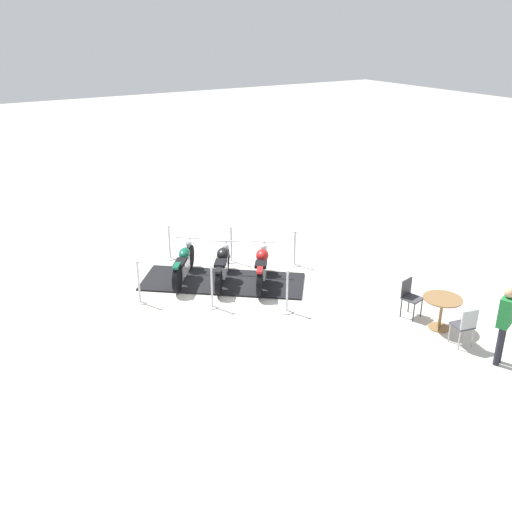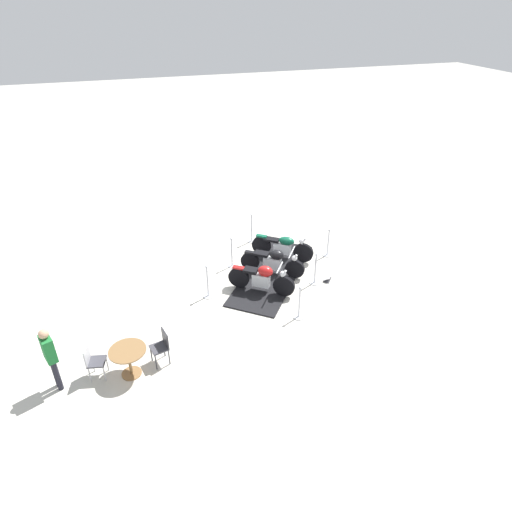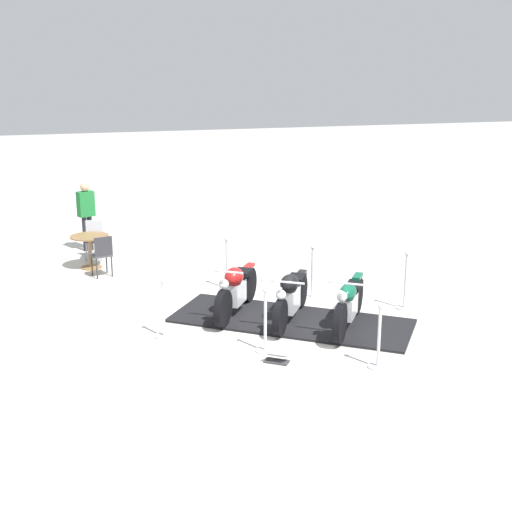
# 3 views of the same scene
# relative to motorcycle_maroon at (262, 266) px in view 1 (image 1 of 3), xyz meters

# --- Properties ---
(ground_plane) EXTENTS (80.00, 80.00, 0.00)m
(ground_plane) POSITION_rel_motorcycle_maroon_xyz_m (-0.85, 0.63, -0.52)
(ground_plane) COLOR beige
(display_platform) EXTENTS (4.38, 3.94, 0.04)m
(display_platform) POSITION_rel_motorcycle_maroon_xyz_m (-0.85, 0.63, -0.50)
(display_platform) COLOR black
(display_platform) RESTS_ON ground_plane
(motorcycle_maroon) EXTENTS (1.34, 1.78, 0.98)m
(motorcycle_maroon) POSITION_rel_motorcycle_maroon_xyz_m (0.00, 0.00, 0.00)
(motorcycle_maroon) COLOR black
(motorcycle_maroon) RESTS_ON display_platform
(motorcycle_black) EXTENTS (1.36, 1.81, 0.92)m
(motorcycle_black) POSITION_rel_motorcycle_maroon_xyz_m (-0.83, 0.66, -0.01)
(motorcycle_black) COLOR black
(motorcycle_black) RESTS_ON display_platform
(motorcycle_forest) EXTENTS (1.41, 1.81, 0.99)m
(motorcycle_forest) POSITION_rel_motorcycle_maroon_xyz_m (-1.66, 1.31, -0.02)
(motorcycle_forest) COLOR black
(motorcycle_forest) RESTS_ON display_platform
(stanchion_left_rear) EXTENTS (0.31, 0.31, 1.13)m
(stanchion_left_rear) POSITION_rel_motorcycle_maroon_xyz_m (-3.17, 0.65, -0.13)
(stanchion_left_rear) COLOR silver
(stanchion_left_rear) RESTS_ON ground_plane
(stanchion_right_rear) EXTENTS (0.31, 0.31, 1.04)m
(stanchion_right_rear) POSITION_rel_motorcycle_maroon_xyz_m (-1.40, 2.89, -0.18)
(stanchion_right_rear) COLOR silver
(stanchion_right_rear) RESTS_ON ground_plane
(stanchion_left_mid) EXTENTS (0.29, 0.29, 1.10)m
(stanchion_left_mid) POSITION_rel_motorcycle_maroon_xyz_m (-1.73, -0.49, -0.13)
(stanchion_left_mid) COLOR silver
(stanchion_left_mid) RESTS_ON ground_plane
(stanchion_right_mid) EXTENTS (0.32, 0.32, 1.09)m
(stanchion_right_mid) POSITION_rel_motorcycle_maroon_xyz_m (0.04, 1.75, -0.16)
(stanchion_right_mid) COLOR silver
(stanchion_right_mid) RESTS_ON ground_plane
(stanchion_right_front) EXTENTS (0.33, 0.33, 1.05)m
(stanchion_right_front) POSITION_rel_motorcycle_maroon_xyz_m (1.47, 0.61, -0.19)
(stanchion_right_front) COLOR silver
(stanchion_right_front) RESTS_ON ground_plane
(stanchion_left_front) EXTENTS (0.34, 0.34, 1.10)m
(stanchion_left_front) POSITION_rel_motorcycle_maroon_xyz_m (-0.30, -1.63, -0.18)
(stanchion_left_front) COLOR silver
(stanchion_left_front) RESTS_ON ground_plane
(info_placard) EXTENTS (0.42, 0.39, 0.19)m
(info_placard) POSITION_rel_motorcycle_maroon_xyz_m (0.01, 2.22, -0.47)
(info_placard) COLOR #333338
(info_placard) RESTS_ON ground_plane
(cafe_table) EXTENTS (0.88, 0.88, 0.76)m
(cafe_table) POSITION_rel_motorcycle_maroon_xyz_m (2.25, -4.10, 0.06)
(cafe_table) COLOR olive
(cafe_table) RESTS_ON ground_plane
(cafe_chair_near_table) EXTENTS (0.48, 0.48, 0.92)m
(cafe_chair_near_table) POSITION_rel_motorcycle_maroon_xyz_m (2.08, -4.90, 0.01)
(cafe_chair_near_table) COLOR #B7B7BC
(cafe_chair_near_table) RESTS_ON ground_plane
(cafe_chair_across_table) EXTENTS (0.48, 0.48, 0.92)m
(cafe_chair_across_table) POSITION_rel_motorcycle_maroon_xyz_m (2.07, -3.30, 0.02)
(cafe_chair_across_table) COLOR #2D2D33
(cafe_chair_across_table) RESTS_ON ground_plane
(bystander_person) EXTENTS (0.45, 0.35, 1.73)m
(bystander_person) POSITION_rel_motorcycle_maroon_xyz_m (2.16, -5.73, 0.52)
(bystander_person) COLOR #23232D
(bystander_person) RESTS_ON ground_plane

